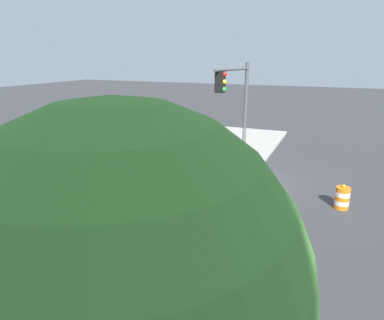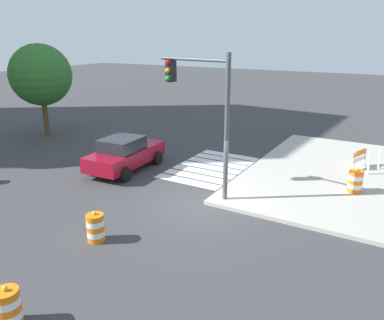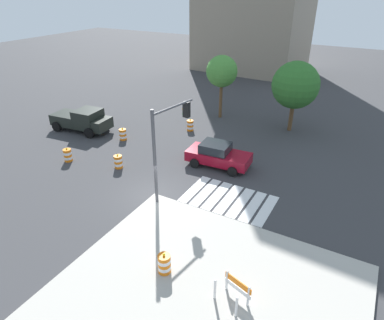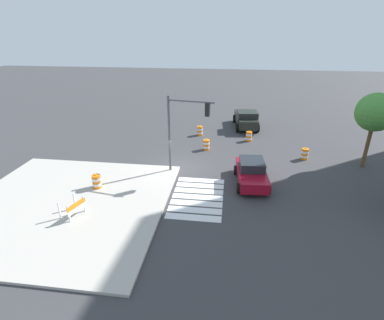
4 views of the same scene
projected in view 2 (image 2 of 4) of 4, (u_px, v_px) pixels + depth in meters
The scene contains 9 objects.
ground_plane at pixel (204, 205), 14.70m from camera, with size 120.00×120.00×0.00m, color #38383A.
crosswalk_stripes at pixel (210, 167), 18.84m from camera, with size 5.10×3.20×0.02m.
sports_car at pixel (125, 154), 18.29m from camera, with size 4.41×2.35×1.63m.
traffic_barrel_crosswalk_end at pixel (8, 308), 8.44m from camera, with size 0.56×0.56×1.02m.
traffic_barrel_median_near at pixel (96, 228), 11.98m from camera, with size 0.56×0.56×1.02m.
traffic_barrel_on_sidewalk at pixel (355, 181), 15.39m from camera, with size 0.56×0.56×1.02m.
construction_barricade at pixel (363, 157), 18.05m from camera, with size 1.41×1.12×1.00m.
traffic_light_pole at pixel (202, 99), 14.37m from camera, with size 0.72×3.26×5.50m.
street_tree_streetside_mid at pixel (41, 75), 23.68m from camera, with size 3.80×3.80×5.79m.
Camera 2 is at (-11.84, -6.38, 6.18)m, focal length 35.71 mm.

